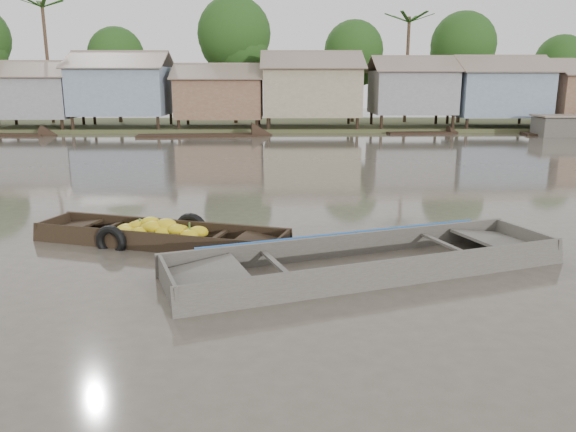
{
  "coord_description": "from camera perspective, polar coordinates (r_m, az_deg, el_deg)",
  "views": [
    {
      "loc": [
        0.16,
        -10.24,
        3.46
      ],
      "look_at": [
        0.37,
        0.66,
        0.8
      ],
      "focal_mm": 35.0,
      "sensor_mm": 36.0,
      "label": 1
    }
  ],
  "objects": [
    {
      "name": "banana_boat",
      "position": [
        12.49,
        -13.1,
        -1.98
      ],
      "size": [
        5.73,
        2.96,
        0.81
      ],
      "rotation": [
        0.0,
        0.0,
        -0.31
      ],
      "color": "black",
      "rests_on": "ground"
    },
    {
      "name": "riverbank",
      "position": [
        42.2,
        2.9,
        13.16
      ],
      "size": [
        120.0,
        12.47,
        10.22
      ],
      "color": "#384723",
      "rests_on": "ground"
    },
    {
      "name": "ground",
      "position": [
        10.81,
        -1.89,
        -4.96
      ],
      "size": [
        120.0,
        120.0,
        0.0
      ],
      "primitive_type": "plane",
      "color": "#494237",
      "rests_on": "ground"
    },
    {
      "name": "distant_boats",
      "position": [
        36.91,
        18.15,
        7.99
      ],
      "size": [
        46.02,
        13.87,
        1.38
      ],
      "color": "black",
      "rests_on": "ground"
    },
    {
      "name": "viewer_boat",
      "position": [
        10.61,
        8.05,
        -5.11
      ],
      "size": [
        7.74,
        4.34,
        0.6
      ],
      "rotation": [
        0.0,
        0.0,
        0.34
      ],
      "color": "#433F39",
      "rests_on": "ground"
    }
  ]
}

